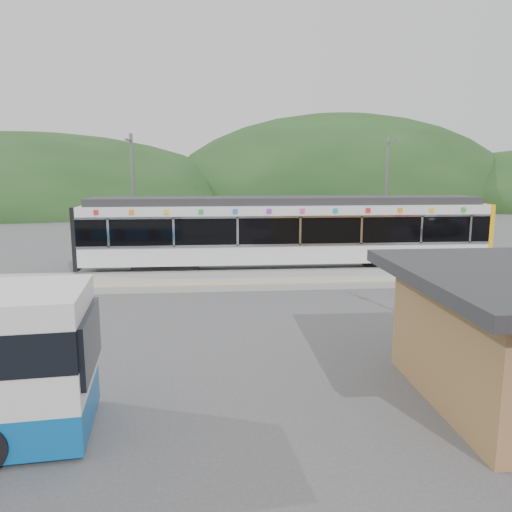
{
  "coord_description": "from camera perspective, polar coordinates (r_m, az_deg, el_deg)",
  "views": [
    {
      "loc": [
        -2.78,
        -18.9,
        5.16
      ],
      "look_at": [
        -1.02,
        1.0,
        1.65
      ],
      "focal_mm": 35.0,
      "sensor_mm": 36.0,
      "label": 1
    }
  ],
  "objects": [
    {
      "name": "yellow_line",
      "position": [
        21.64,
        2.46,
        -3.01
      ],
      "size": [
        26.0,
        0.1,
        0.01
      ],
      "primitive_type": "cube",
      "color": "yellow",
      "rests_on": "platform"
    },
    {
      "name": "hills",
      "position": [
        26.31,
        15.0,
        -1.69
      ],
      "size": [
        146.0,
        149.0,
        26.0
      ],
      "color": "#1E3D19",
      "rests_on": "ground"
    },
    {
      "name": "catenary_mast_east",
      "position": [
        29.19,
        14.63,
        6.67
      ],
      "size": [
        0.18,
        1.8,
        7.0
      ],
      "color": "slate",
      "rests_on": "ground"
    },
    {
      "name": "platform",
      "position": [
        22.93,
        2.04,
        -2.67
      ],
      "size": [
        26.0,
        3.2,
        0.3
      ],
      "primitive_type": "cube",
      "color": "#9E9E99",
      "rests_on": "ground"
    },
    {
      "name": "ground",
      "position": [
        19.79,
        3.21,
        -5.17
      ],
      "size": [
        120.0,
        120.0,
        0.0
      ],
      "primitive_type": "plane",
      "color": "#4C4C4F",
      "rests_on": "ground"
    },
    {
      "name": "train",
      "position": [
        25.37,
        3.41,
        2.93
      ],
      "size": [
        20.44,
        3.01,
        3.74
      ],
      "color": "black",
      "rests_on": "ground"
    },
    {
      "name": "catenary_mast_west",
      "position": [
        27.83,
        -13.86,
        6.56
      ],
      "size": [
        0.18,
        1.8,
        7.0
      ],
      "color": "slate",
      "rests_on": "ground"
    }
  ]
}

